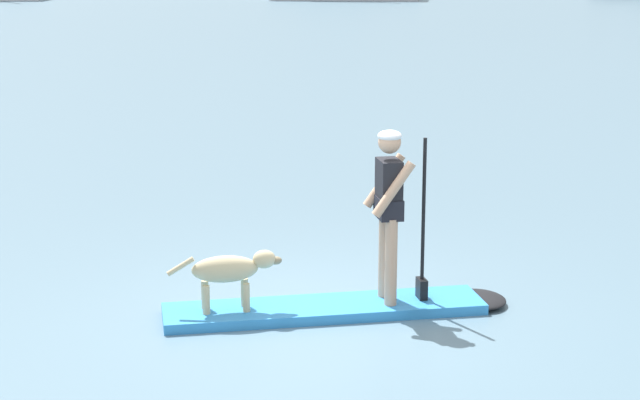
# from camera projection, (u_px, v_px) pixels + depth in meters

# --- Properties ---
(ground_plane) EXTENTS (400.00, 400.00, 0.00)m
(ground_plane) POSITION_uv_depth(u_px,v_px,m) (320.00, 314.00, 10.22)
(ground_plane) COLOR slate
(paddleboard) EXTENTS (3.46, 1.24, 0.10)m
(paddleboard) POSITION_uv_depth(u_px,v_px,m) (343.00, 307.00, 10.24)
(paddleboard) COLOR #338CD8
(paddleboard) RESTS_ON ground_plane
(person_paddler) EXTENTS (0.65, 0.54, 1.70)m
(person_paddler) POSITION_uv_depth(u_px,v_px,m) (386.00, 203.00, 10.07)
(person_paddler) COLOR tan
(person_paddler) RESTS_ON paddleboard
(dog) EXTENTS (1.09, 0.33, 0.58)m
(dog) POSITION_uv_depth(u_px,v_px,m) (226.00, 271.00, 9.94)
(dog) COLOR #CCB78C
(dog) RESTS_ON paddleboard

